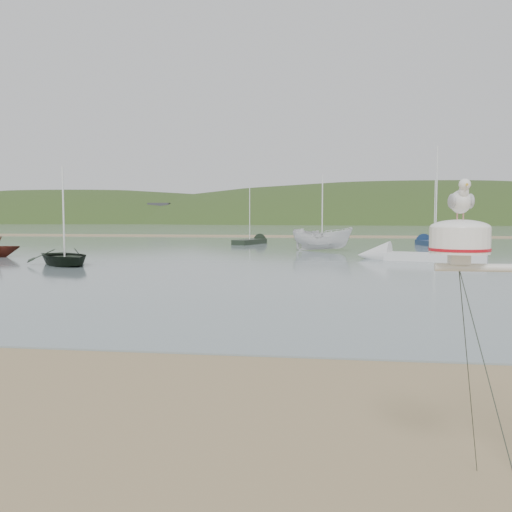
# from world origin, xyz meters

# --- Properties ---
(ground) EXTENTS (560.00, 560.00, 0.00)m
(ground) POSITION_xyz_m (0.00, 0.00, 0.00)
(ground) COLOR #8A734F
(ground) RESTS_ON ground
(water) EXTENTS (560.00, 256.00, 0.04)m
(water) POSITION_xyz_m (0.00, 132.00, 0.02)
(water) COLOR slate
(water) RESTS_ON ground
(sandbar) EXTENTS (560.00, 7.00, 0.07)m
(sandbar) POSITION_xyz_m (0.00, 70.00, 0.07)
(sandbar) COLOR #8A734F
(sandbar) RESTS_ON water
(hill_ridge) EXTENTS (620.00, 180.00, 80.00)m
(hill_ridge) POSITION_xyz_m (18.52, 235.00, -19.70)
(hill_ridge) COLOR #253917
(hill_ridge) RESTS_ON ground
(far_cottages) EXTENTS (294.40, 6.30, 8.00)m
(far_cottages) POSITION_xyz_m (3.00, 196.00, 4.00)
(far_cottages) COLOR beige
(far_cottages) RESTS_ON ground
(boat_dark) EXTENTS (3.14, 3.15, 4.83)m
(boat_dark) POSITION_xyz_m (-12.70, 22.96, 2.45)
(boat_dark) COLOR black
(boat_dark) RESTS_ON water
(boat_white) EXTENTS (2.45, 2.41, 5.17)m
(boat_white) POSITION_xyz_m (2.17, 38.37, 2.62)
(boat_white) COLOR silver
(boat_white) RESTS_ON water
(sailboat_dark_mid) EXTENTS (3.71, 6.55, 6.39)m
(sailboat_dark_mid) POSITION_xyz_m (-4.83, 49.86, 0.30)
(sailboat_dark_mid) COLOR black
(sailboat_dark_mid) RESTS_ON ground
(sailboat_blue_far) EXTENTS (3.25, 7.32, 7.07)m
(sailboat_blue_far) POSITION_xyz_m (12.47, 49.32, 0.30)
(sailboat_blue_far) COLOR #162B4E
(sailboat_blue_far) RESTS_ON ground
(sailboat_white_near) EXTENTS (8.42, 4.35, 8.10)m
(sailboat_white_near) POSITION_xyz_m (7.33, 29.66, 0.30)
(sailboat_white_near) COLOR silver
(sailboat_white_near) RESTS_ON ground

